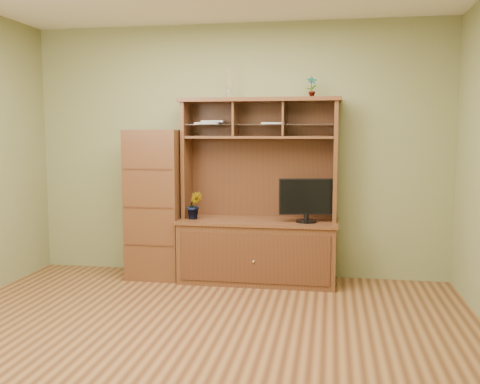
# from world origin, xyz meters

# --- Properties ---
(room) EXTENTS (4.54, 4.04, 2.74)m
(room) POSITION_xyz_m (0.00, 0.00, 1.35)
(room) COLOR #4F2C16
(room) RESTS_ON ground
(media_hutch) EXTENTS (1.66, 0.61, 1.90)m
(media_hutch) POSITION_xyz_m (0.26, 1.73, 0.52)
(media_hutch) COLOR #432113
(media_hutch) RESTS_ON room
(monitor) EXTENTS (0.55, 0.21, 0.44)m
(monitor) POSITION_xyz_m (0.77, 1.65, 0.88)
(monitor) COLOR black
(monitor) RESTS_ON media_hutch
(orchid_plant) EXTENTS (0.18, 0.16, 0.29)m
(orchid_plant) POSITION_xyz_m (-0.39, 1.65, 0.80)
(orchid_plant) COLOR #305A1E
(orchid_plant) RESTS_ON media_hutch
(top_plant) EXTENTS (0.13, 0.10, 0.21)m
(top_plant) POSITION_xyz_m (0.79, 1.80, 2.01)
(top_plant) COLOR #306E26
(top_plant) RESTS_ON media_hutch
(reed_diffuser) EXTENTS (0.06, 0.06, 0.31)m
(reed_diffuser) POSITION_xyz_m (-0.05, 1.80, 2.02)
(reed_diffuser) COLOR silver
(reed_diffuser) RESTS_ON media_hutch
(magazines) EXTENTS (0.96, 0.22, 0.04)m
(magazines) POSITION_xyz_m (-0.04, 1.80, 1.65)
(magazines) COLOR #A6A6AB
(magazines) RESTS_ON media_hutch
(side_cabinet) EXTENTS (0.56, 0.51, 1.58)m
(side_cabinet) POSITION_xyz_m (-0.84, 1.73, 0.79)
(side_cabinet) COLOR #432113
(side_cabinet) RESTS_ON room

